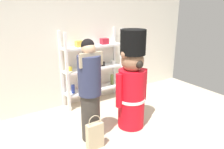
{
  "coord_description": "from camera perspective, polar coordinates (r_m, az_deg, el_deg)",
  "views": [
    {
      "loc": [
        -1.58,
        -1.92,
        2.02
      ],
      "look_at": [
        0.17,
        0.75,
        1.0
      ],
      "focal_mm": 35.01,
      "sensor_mm": 36.0,
      "label": 1
    }
  ],
  "objects": [
    {
      "name": "merchandise_shelf",
      "position": [
        4.6,
        -4.94,
        1.93
      ],
      "size": [
        1.32,
        0.35,
        1.56
      ],
      "color": "white",
      "rests_on": "ground_plane"
    },
    {
      "name": "shopping_bag",
      "position": [
        3.31,
        -4.5,
        -15.54
      ],
      "size": [
        0.25,
        0.1,
        0.53
      ],
      "color": "#C1AD89",
      "rests_on": "ground_plane"
    },
    {
      "name": "back_wall",
      "position": [
        4.47,
        -12.25,
        8.03
      ],
      "size": [
        6.4,
        0.12,
        2.6
      ],
      "primitive_type": "cube",
      "color": "silver",
      "rests_on": "ground_plane"
    },
    {
      "name": "teddy_bear_guard",
      "position": [
        3.62,
        5.23,
        -2.08
      ],
      "size": [
        0.62,
        0.47,
        1.67
      ],
      "color": "red",
      "rests_on": "ground_plane"
    },
    {
      "name": "person_shopper",
      "position": [
        3.26,
        -5.8,
        -4.16
      ],
      "size": [
        0.36,
        0.34,
        1.58
      ],
      "color": "#38332D",
      "rests_on": "ground_plane"
    }
  ]
}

